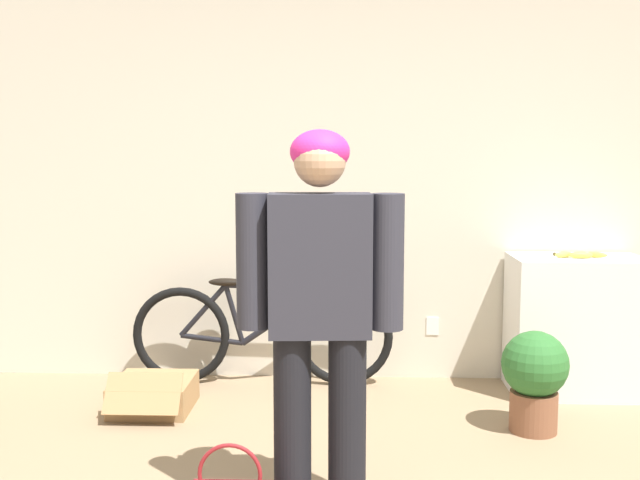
% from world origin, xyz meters
% --- Properties ---
extents(wall_back, '(8.00, 0.07, 2.60)m').
position_xyz_m(wall_back, '(0.00, 2.66, 1.30)').
color(wall_back, beige).
rests_on(wall_back, ground_plane).
extents(side_shelf, '(0.79, 0.49, 0.85)m').
position_xyz_m(side_shelf, '(1.40, 2.37, 0.43)').
color(side_shelf, white).
rests_on(side_shelf, ground_plane).
extents(person, '(0.67, 0.23, 1.58)m').
position_xyz_m(person, '(-0.12, 0.71, 0.90)').
color(person, black).
rests_on(person, ground_plane).
extents(bicycle, '(1.68, 0.46, 0.70)m').
position_xyz_m(bicycle, '(-0.56, 2.46, 0.34)').
color(bicycle, black).
rests_on(bicycle, ground_plane).
extents(banana, '(0.33, 0.09, 0.04)m').
position_xyz_m(banana, '(1.39, 2.32, 0.87)').
color(banana, '#EAD64C').
rests_on(banana, side_shelf).
extents(cardboard_box, '(0.44, 0.53, 0.27)m').
position_xyz_m(cardboard_box, '(-1.13, 1.95, 0.09)').
color(cardboard_box, '#A87F51').
rests_on(cardboard_box, ground_plane).
extents(potted_plant, '(0.35, 0.35, 0.55)m').
position_xyz_m(potted_plant, '(0.99, 1.69, 0.31)').
color(potted_plant, brown).
rests_on(potted_plant, ground_plane).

